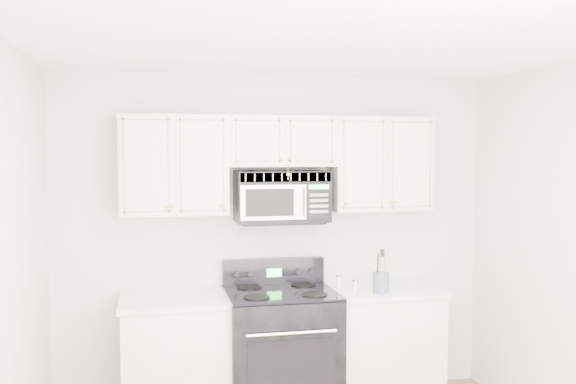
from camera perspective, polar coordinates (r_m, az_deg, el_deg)
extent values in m
cube|color=white|center=(3.51, 4.63, 13.46)|extent=(3.50, 3.50, 0.01)
cube|color=silver|center=(5.21, -1.05, -4.06)|extent=(3.50, 0.01, 2.60)
cube|color=silver|center=(5.00, -9.64, -14.56)|extent=(0.82, 0.63, 0.88)
cube|color=silver|center=(4.88, -9.70, -9.43)|extent=(0.86, 0.65, 0.04)
cube|color=silver|center=(5.31, 8.38, -13.45)|extent=(0.82, 0.63, 0.88)
cube|color=silver|center=(5.20, 8.43, -8.60)|extent=(0.86, 0.65, 0.04)
cube|color=black|center=(5.05, -0.62, -14.09)|extent=(0.82, 0.70, 0.92)
cube|color=black|center=(4.72, 0.28, -15.50)|extent=(0.63, 0.01, 0.43)
cylinder|color=silver|center=(4.62, 0.35, -12.44)|extent=(0.65, 0.02, 0.02)
cube|color=black|center=(4.93, -0.63, -8.94)|extent=(0.82, 0.70, 0.02)
cube|color=black|center=(5.21, -1.32, -7.09)|extent=(0.82, 0.08, 0.22)
cube|color=#25FF43|center=(5.16, -1.23, -7.18)|extent=(0.12, 0.00, 0.06)
cube|color=silver|center=(4.90, -10.14, 2.38)|extent=(0.80, 0.33, 0.75)
cube|color=silver|center=(5.23, 8.16, 2.48)|extent=(0.80, 0.33, 0.75)
cube|color=silver|center=(5.00, -0.69, 4.53)|extent=(0.84, 0.33, 0.39)
sphere|color=yellow|center=(4.73, -10.25, -1.25)|extent=(0.03, 0.03, 0.03)
sphere|color=yellow|center=(4.75, -5.91, -1.18)|extent=(0.03, 0.03, 0.03)
sphere|color=yellow|center=(4.95, 5.20, -0.98)|extent=(0.03, 0.03, 0.03)
sphere|color=yellow|center=(5.07, 9.08, -0.90)|extent=(0.03, 0.03, 0.03)
sphere|color=yellow|center=(4.81, -0.60, 2.95)|extent=(0.03, 0.03, 0.03)
sphere|color=yellow|center=(4.82, 0.10, 2.95)|extent=(0.03, 0.03, 0.03)
cylinder|color=#C43F1F|center=(4.82, 0.00, 2.29)|extent=(0.00, 0.00, 0.11)
sphere|color=yellow|center=(4.82, 0.00, 1.57)|extent=(0.04, 0.04, 0.04)
cube|color=black|center=(5.00, -0.58, -0.37)|extent=(0.72, 0.36, 0.40)
cube|color=#9D9480|center=(4.82, -0.17, 1.33)|extent=(0.70, 0.01, 0.07)
cube|color=#A0A0A0|center=(4.80, -1.28, -0.94)|extent=(0.50, 0.01, 0.26)
cube|color=black|center=(4.79, -1.62, -0.95)|extent=(0.37, 0.01, 0.21)
cube|color=black|center=(4.88, 2.74, -0.86)|extent=(0.20, 0.01, 0.26)
cube|color=#25FF43|center=(4.87, 2.76, 0.46)|extent=(0.16, 0.00, 0.03)
cylinder|color=silver|center=(4.82, 1.56, -0.92)|extent=(0.02, 0.02, 0.23)
cylinder|color=slate|center=(4.98, 8.27, -7.99)|extent=(0.12, 0.12, 0.16)
cylinder|color=#A27C59|center=(4.98, 8.65, -7.09)|extent=(0.01, 0.01, 0.27)
cylinder|color=black|center=(4.98, 7.97, -6.95)|extent=(0.01, 0.01, 0.29)
cylinder|color=#A27C59|center=(4.93, 8.21, -6.95)|extent=(0.01, 0.01, 0.31)
cylinder|color=silver|center=(5.11, 4.57, -8.03)|extent=(0.04, 0.04, 0.09)
cylinder|color=silver|center=(5.10, 4.58, -7.43)|extent=(0.05, 0.05, 0.02)
cylinder|color=silver|center=(4.99, 5.97, -8.38)|extent=(0.04, 0.04, 0.08)
cylinder|color=silver|center=(4.98, 5.98, -7.83)|extent=(0.04, 0.04, 0.02)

